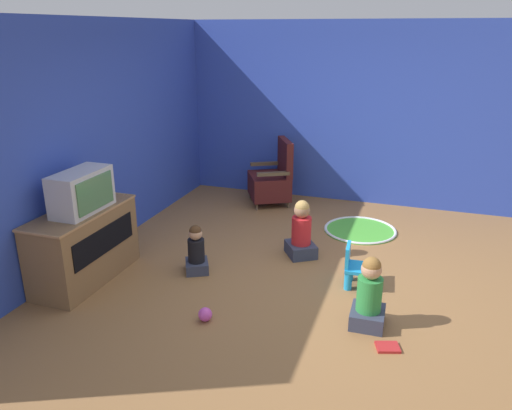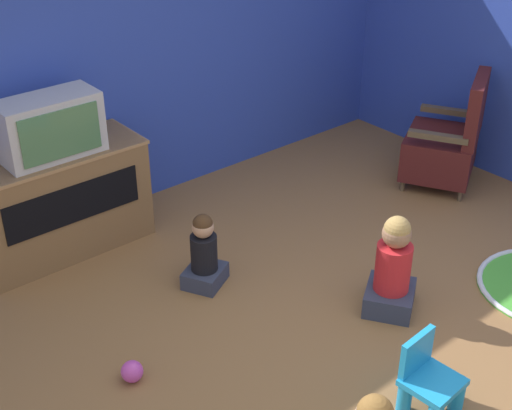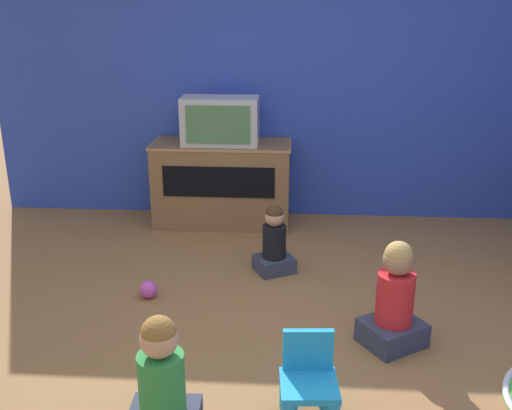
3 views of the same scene
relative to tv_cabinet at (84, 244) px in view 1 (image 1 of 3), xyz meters
name	(u,v)px [view 1 (image 1 of 3)]	position (x,y,z in m)	size (l,w,h in m)	color
ground_plane	(307,278)	(0.78, -2.24, -0.40)	(30.00, 30.00, 0.00)	olive
wall_back	(88,141)	(0.70, 0.34, 0.94)	(5.85, 0.12, 2.68)	#2D47B2
wall_right	(365,115)	(3.57, -2.42, 0.94)	(0.12, 5.64, 2.68)	#2D47B2
tv_cabinet	(84,244)	(0.00, 0.00, 0.00)	(1.28, 0.54, 0.78)	brown
television	(82,191)	(0.00, -0.05, 0.59)	(0.69, 0.34, 0.43)	#B7B7BC
black_armchair	(272,180)	(3.02, -1.16, -0.04)	(0.85, 0.82, 0.99)	brown
yellow_kid_chair	(357,270)	(0.78, -2.77, -0.22)	(0.31, 0.30, 0.45)	#1E99DB
play_mat	(360,230)	(2.31, -2.61, -0.39)	(0.96, 0.96, 0.04)	green
child_watching_left	(301,232)	(1.31, -2.04, -0.10)	(0.46, 0.45, 0.69)	#33384C
child_watching_center	(369,296)	(0.07, -2.97, -0.11)	(0.35, 0.31, 0.68)	#33384C
child_watching_right	(196,252)	(0.53, -1.05, -0.17)	(0.36, 0.35, 0.55)	#33384C
toy_ball	(205,314)	(-0.35, -1.55, -0.34)	(0.13, 0.13, 0.13)	#CC4CB2
book	(388,347)	(-0.25, -3.19, -0.39)	(0.21, 0.23, 0.02)	#B22323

